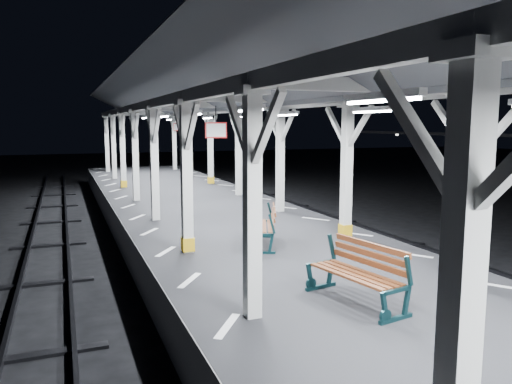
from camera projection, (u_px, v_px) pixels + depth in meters
ground at (310, 315)px, 10.00m from camera, size 120.00×120.00×0.00m
platform at (310, 291)px, 9.94m from camera, size 6.00×50.00×1.00m
hazard_stripes_left at (190, 280)px, 8.99m from camera, size 1.00×48.00×0.01m
hazard_stripes_right at (412, 255)px, 10.75m from camera, size 1.00×48.00×0.01m
track_left at (39, 352)px, 8.20m from camera, size 2.20×60.00×0.16m
track_right at (499, 283)px, 11.79m from camera, size 2.20×60.00×0.16m
canopy at (314, 83)px, 9.37m from camera, size 5.40×49.00×4.65m
bench_near at (360, 271)px, 7.83m from camera, size 0.96×1.84×0.95m
bench_mid at (266, 225)px, 11.55m from camera, size 1.17×1.77×0.90m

